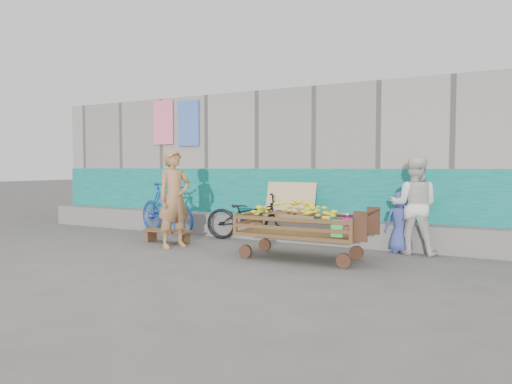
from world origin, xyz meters
The scene contains 9 objects.
ground centered at (0.00, 0.00, 0.00)m, with size 80.00×80.00×0.00m, color #52504B.
building_wall centered at (0.00, 4.05, 1.47)m, with size 12.00×3.50×3.00m.
banana_cart centered at (1.04, 0.80, 0.60)m, with size 2.08×0.95×0.89m.
bench centered at (-1.72, 1.04, 0.18)m, with size 0.98×0.29×0.24m.
vendor_man centered at (-1.30, 0.72, 0.87)m, with size 0.63×0.42×1.74m, color #A27247.
woman centered at (2.58, 2.01, 0.80)m, with size 0.78×0.61×1.61m, color silver.
child centered at (2.38, 2.03, 0.52)m, with size 0.51×0.33×1.03m, color #3B4795.
bicycle_dark centered at (-0.48, 2.05, 0.47)m, with size 0.62×1.79×0.94m, color black.
bicycle_blue centered at (-2.38, 1.85, 0.55)m, with size 0.52×1.84×1.10m, color #19459C.
Camera 1 is at (3.69, -5.79, 1.43)m, focal length 32.00 mm.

